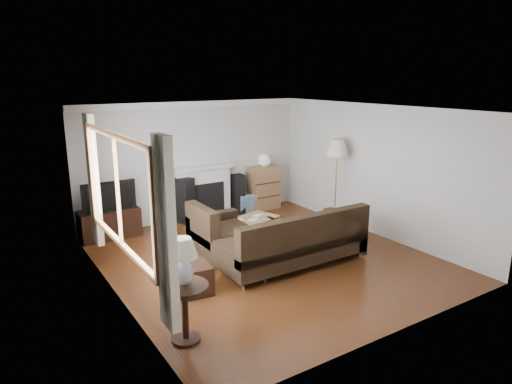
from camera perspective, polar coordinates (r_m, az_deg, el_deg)
room at (r=7.42m, az=1.25°, el=0.64°), size 5.10×5.60×2.54m
window at (r=6.17m, az=-16.91°, el=0.05°), size 0.12×2.74×1.54m
curtain_near at (r=4.84m, az=-11.17°, el=-5.33°), size 0.10×0.35×2.10m
curtain_far at (r=7.65m, az=-19.64°, el=1.37°), size 0.10×0.35×2.10m
fireplace at (r=9.88m, az=-6.59°, el=-0.01°), size 1.40×0.26×1.15m
tv_stand at (r=9.13m, az=-17.82°, el=-3.79°), size 1.10×0.50×0.55m
television at (r=8.98m, az=-18.09°, el=-0.39°), size 0.99×0.13×0.57m
speaker_left at (r=9.61m, az=-8.82°, el=-1.07°), size 0.36×0.39×0.96m
speaker_right at (r=10.21m, az=-2.24°, el=-0.24°), size 0.29×0.33×0.88m
bookshelf at (r=10.53m, az=1.00°, el=0.55°), size 0.73×0.35×1.00m
globe_lamp at (r=10.40m, az=1.02°, el=3.97°), size 0.28×0.28×0.28m
sectional_sofa at (r=7.45m, az=4.54°, el=-5.91°), size 2.70×1.97×0.87m
coffee_table at (r=8.55m, az=-0.65°, el=-4.74°), size 1.21×0.89×0.42m
footstool at (r=6.64m, az=-7.95°, el=-10.70°), size 0.55×0.55×0.42m
floor_lamp at (r=9.37m, az=9.95°, el=1.10°), size 0.57×0.57×1.79m
side_table at (r=5.50m, az=-8.84°, el=-14.70°), size 0.56×0.56×0.70m
table_lamp at (r=5.23m, az=-9.11°, el=-8.66°), size 0.34×0.34×0.56m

